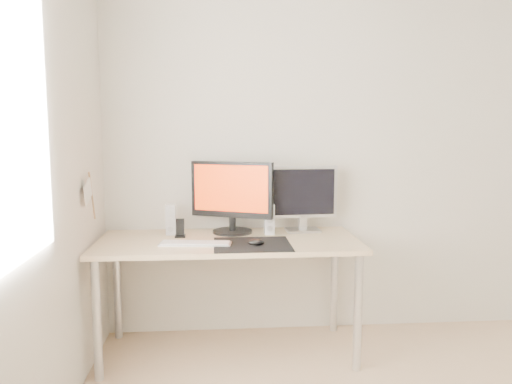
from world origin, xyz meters
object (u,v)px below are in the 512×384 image
mouse (256,242)px  phone_dock (180,232)px  main_monitor (232,194)px  speaker_right (269,219)px  keyboard (195,243)px  desk (228,252)px  speaker_left (171,220)px  second_monitor (303,195)px

mouse → phone_dock: bearing=149.6°
mouse → main_monitor: 0.46m
mouse → speaker_right: speaker_right is taller
mouse → keyboard: 0.36m
desk → main_monitor: (0.03, 0.19, 0.33)m
speaker_left → speaker_right: bearing=-3.0°
desk → speaker_left: (-0.36, 0.17, 0.18)m
speaker_right → keyboard: 0.54m
desk → keyboard: keyboard is taller
main_monitor → speaker_right: 0.29m
keyboard → speaker_right: bearing=29.2°
main_monitor → keyboard: main_monitor is taller
main_monitor → speaker_left: bearing=-177.2°
speaker_right → mouse: bearing=-109.4°
main_monitor → keyboard: size_ratio=1.21×
speaker_left → keyboard: (0.17, -0.29, -0.09)m
speaker_right → phone_dock: (-0.57, -0.05, -0.06)m
main_monitor → phone_dock: 0.41m
mouse → main_monitor: size_ratio=0.19×
speaker_right → speaker_left: bearing=177.0°
speaker_right → keyboard: speaker_right is taller
main_monitor → phone_dock: (-0.33, -0.10, -0.22)m
speaker_left → keyboard: size_ratio=0.45×
desk → main_monitor: 0.38m
second_monitor → speaker_left: bearing=-177.6°
mouse → phone_dock: 0.53m
keyboard → second_monitor: bearing=25.4°
mouse → speaker_right: size_ratio=0.49×
speaker_left → keyboard: speaker_left is taller
second_monitor → phone_dock: bearing=-171.5°
mouse → second_monitor: second_monitor is taller
mouse → main_monitor: bearing=109.0°
speaker_right → keyboard: (-0.46, -0.26, -0.09)m
desk → speaker_right: 0.35m
desk → phone_dock: bearing=163.4°
main_monitor → speaker_right: main_monitor is taller
desk → second_monitor: size_ratio=3.54×
speaker_left → desk: bearing=-25.4°
speaker_right → phone_dock: speaker_right is taller
mouse → phone_dock: phone_dock is taller
main_monitor → speaker_left: size_ratio=2.67×
mouse → keyboard: bearing=170.8°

